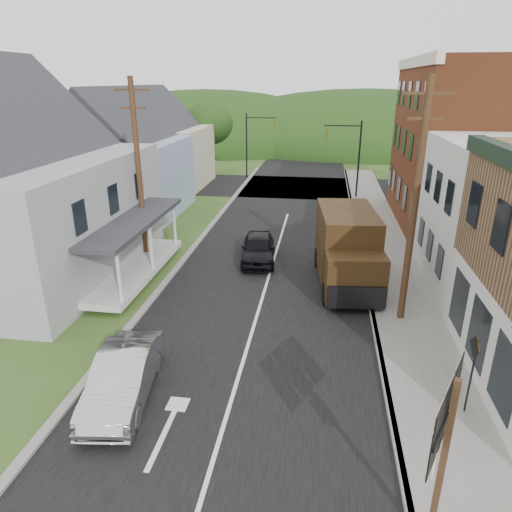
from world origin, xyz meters
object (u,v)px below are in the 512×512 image
at_px(delivery_van, 347,249).
at_px(route_sign_cluster, 444,441).
at_px(dark_sedan, 258,248).
at_px(warning_sign, 473,364).
at_px(silver_sedan, 123,378).

xyz_separation_m(delivery_van, route_sign_cluster, (1.17, -12.67, 0.95)).
distance_m(dark_sedan, warning_sign, 13.07).
xyz_separation_m(dark_sedan, warning_sign, (7.35, -10.77, 0.98)).
relative_size(route_sign_cluster, warning_sign, 1.60).
distance_m(delivery_van, route_sign_cluster, 12.76).
relative_size(silver_sedan, dark_sedan, 1.04).
height_order(dark_sedan, route_sign_cluster, route_sign_cluster).
xyz_separation_m(delivery_van, warning_sign, (2.97, -8.56, 0.00)).
relative_size(dark_sedan, route_sign_cluster, 1.08).
distance_m(delivery_van, warning_sign, 9.06).
distance_m(silver_sedan, warning_sign, 9.75).
bearing_deg(silver_sedan, route_sign_cluster, -31.46).
bearing_deg(warning_sign, silver_sedan, -179.63).
height_order(route_sign_cluster, warning_sign, route_sign_cluster).
distance_m(dark_sedan, route_sign_cluster, 15.99).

